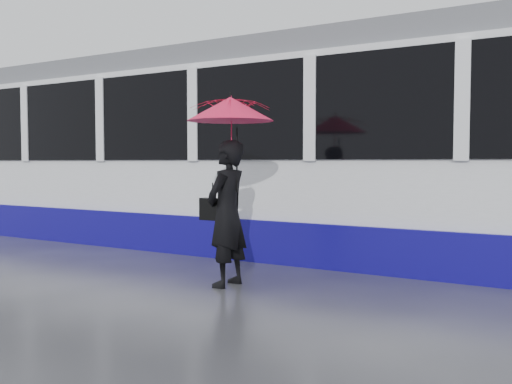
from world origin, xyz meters
The scene contains 5 objects.
ground centered at (0.00, 0.00, 0.00)m, with size 90.00×90.00×0.00m, color #28282D.
rails centered at (0.00, 2.50, 0.01)m, with size 34.00×1.51×0.02m.
woman centered at (0.94, -0.29, 0.86)m, with size 0.63×0.41×1.72m, color black.
umbrella centered at (0.99, -0.29, 1.89)m, with size 1.01×1.01×1.16m.
handbag centered at (0.72, -0.27, 0.90)m, with size 0.31×0.13×0.45m.
Camera 1 is at (4.66, -5.85, 1.46)m, focal length 40.00 mm.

